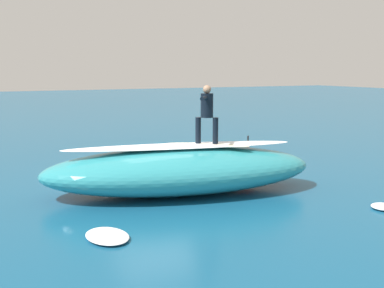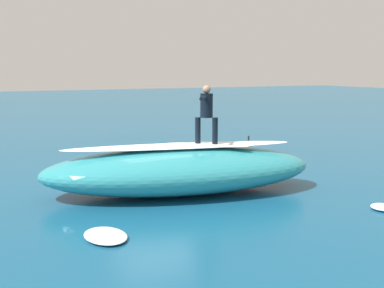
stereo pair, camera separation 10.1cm
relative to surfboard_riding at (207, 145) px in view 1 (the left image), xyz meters
name	(u,v)px [view 1 (the left image)]	position (x,y,z in m)	size (l,w,h in m)	color
ground_plane	(155,180)	(0.78, -1.72, -1.25)	(120.00, 120.00, 0.00)	#145175
wave_crest	(180,170)	(0.70, -0.16, -0.65)	(7.12, 2.59, 1.21)	teal
wave_foam_lip	(180,146)	(0.70, -0.16, 0.00)	(6.05, 0.91, 0.08)	white
surfboard_riding	(207,145)	(0.00, 0.00, 0.00)	(2.26, 0.46, 0.08)	#EAE5C6
surfer_riding	(207,110)	(0.00, 0.00, 0.93)	(0.96, 1.20, 1.52)	black
surfboard_paddling	(180,168)	(-0.44, -2.65, -1.20)	(2.12, 0.49, 0.10)	#E0563D
surfer_paddling	(181,164)	(-0.42, -2.54, -1.03)	(0.57, 1.54, 0.28)	black
buoy_marker	(248,155)	(-2.96, -2.54, -0.96)	(0.57, 0.57, 0.97)	red
foam_patch_near	(107,236)	(3.33, 2.20, -1.20)	(1.07, 0.77, 0.11)	white
foam_patch_mid	(103,167)	(1.75, -3.87, -1.17)	(0.76, 0.56, 0.16)	white
foam_patch_far	(383,207)	(-2.95, 3.21, -1.19)	(0.58, 0.54, 0.11)	white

